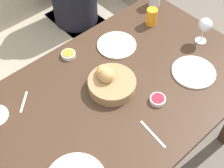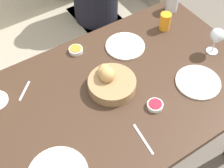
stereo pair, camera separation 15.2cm
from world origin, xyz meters
name	(u,v)px [view 2 (the right image)]	position (x,y,z in m)	size (l,w,h in m)	color
ground_plane	(109,165)	(0.00, 0.00, 0.00)	(10.00, 10.00, 0.00)	#6B6056
dining_table	(108,107)	(0.00, 0.00, 0.68)	(1.57, 0.89, 0.77)	#3D281C
couch	(47,34)	(0.11, 1.07, 0.32)	(1.86, 0.70, 0.89)	#9E937F
seated_person	(96,10)	(0.48, 0.92, 0.50)	(0.33, 0.43, 1.17)	#23232D
bread_basket	(111,82)	(0.04, 0.04, 0.81)	(0.24, 0.24, 0.12)	#99754C
plate_near_right	(198,82)	(0.42, -0.18, 0.78)	(0.23, 0.23, 0.01)	silver
plate_far_center	(125,46)	(0.26, 0.24, 0.78)	(0.22, 0.22, 0.01)	silver
juice_glass	(165,21)	(0.54, 0.24, 0.82)	(0.06, 0.06, 0.10)	orange
water_tumbler	(172,2)	(0.69, 0.35, 0.83)	(0.07, 0.07, 0.12)	silver
wine_glass	(217,36)	(0.64, -0.06, 0.89)	(0.08, 0.08, 0.16)	silver
jam_bowl_berry	(155,105)	(0.15, -0.18, 0.79)	(0.08, 0.08, 0.03)	white
jam_bowl_honey	(76,50)	(0.02, 0.35, 0.79)	(0.08, 0.08, 0.03)	white
knife_silver	(144,138)	(0.00, -0.28, 0.78)	(0.03, 0.17, 0.00)	#B7B7BC
spoon_coffee	(25,91)	(-0.33, 0.25, 0.78)	(0.10, 0.09, 0.00)	#B7B7BC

